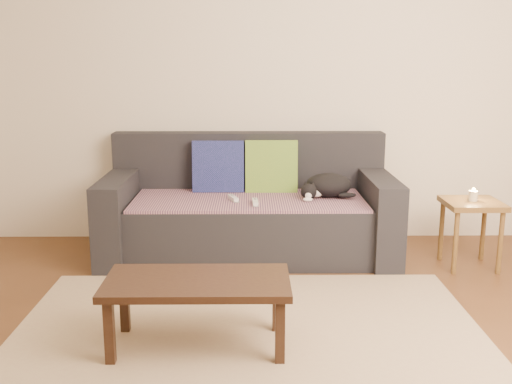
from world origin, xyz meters
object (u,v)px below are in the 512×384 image
wii_remote_a (233,198)px  side_table (472,213)px  sofa (249,213)px  coffee_table (197,288)px  cat (327,186)px  wii_remote_b (255,202)px

wii_remote_a → side_table: bearing=-115.0°
sofa → coffee_table: size_ratio=2.30×
side_table → coffee_table: side_table is taller
side_table → cat: bearing=164.4°
side_table → wii_remote_b: bearing=178.0°
sofa → wii_remote_a: bearing=-126.1°
wii_remote_a → coffee_table: size_ratio=0.16×
sofa → side_table: (1.54, -0.32, 0.08)m
cat → coffee_table: size_ratio=0.44×
wii_remote_a → side_table: 1.66m
cat → coffee_table: 1.70m
coffee_table → sofa: bearing=80.6°
wii_remote_a → sofa: bearing=-55.1°
side_table → wii_remote_a: bearing=174.0°
wii_remote_a → wii_remote_b: bearing=-146.5°
cat → side_table: bearing=-12.6°
wii_remote_a → coffee_table: (-0.14, -1.37, -0.14)m
sofa → wii_remote_a: 0.24m
cat → coffee_table: bearing=-116.3°
sofa → coffee_table: 1.54m
cat → wii_remote_a: (-0.68, -0.10, -0.07)m
sofa → cat: sofa is taller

